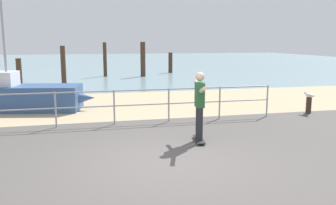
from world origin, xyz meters
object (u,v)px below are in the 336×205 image
sailboat (21,96)px  skateboard (199,140)px  bollard_short (309,106)px  skateboarder (200,102)px  seagull (309,95)px

sailboat → skateboard: sailboat is taller
sailboat → skateboard: bearing=-47.2°
skateboard → bollard_short: bollard_short is taller
skateboarder → sailboat: bearing=132.8°
skateboarder → bollard_short: skateboarder is taller
skateboard → skateboarder: 0.95m
skateboard → bollard_short: size_ratio=1.45×
skateboarder → seagull: bearing=27.2°
sailboat → seagull: 10.02m
skateboard → seagull: bearing=27.2°
skateboard → seagull: size_ratio=1.69×
sailboat → bollard_short: (9.61, -2.86, -0.24)m
bollard_short → seagull: size_ratio=1.16×
skateboard → bollard_short: (4.72, 2.41, 0.21)m
skateboarder → bollard_short: (4.72, 2.41, -0.73)m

